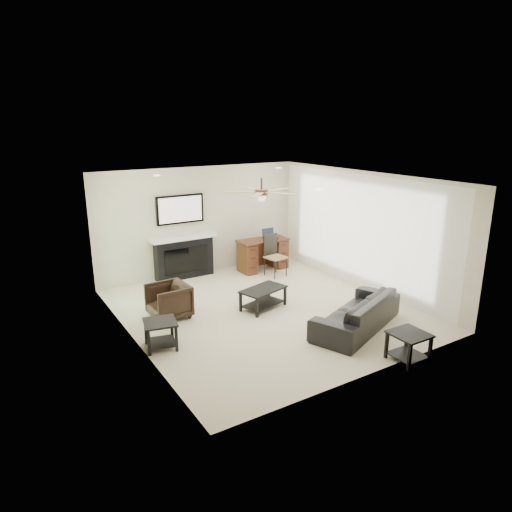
{
  "coord_description": "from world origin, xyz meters",
  "views": [
    {
      "loc": [
        -4.4,
        -6.8,
        3.45
      ],
      "look_at": [
        -0.14,
        0.07,
        1.08
      ],
      "focal_mm": 32.0,
      "sensor_mm": 36.0,
      "label": 1
    }
  ],
  "objects_px": {
    "sofa": "(357,312)",
    "fireplace_unit": "(183,237)",
    "desk": "(263,255)",
    "coffee_table": "(263,298)",
    "armchair": "(169,301)"
  },
  "relations": [
    {
      "from": "armchair",
      "to": "desk",
      "type": "bearing_deg",
      "value": 113.76
    },
    {
      "from": "fireplace_unit",
      "to": "armchair",
      "type": "bearing_deg",
      "value": -120.58
    },
    {
      "from": "sofa",
      "to": "desk",
      "type": "distance_m",
      "value": 3.66
    },
    {
      "from": "armchair",
      "to": "coffee_table",
      "type": "height_order",
      "value": "armchair"
    },
    {
      "from": "coffee_table",
      "to": "desk",
      "type": "height_order",
      "value": "desk"
    },
    {
      "from": "coffee_table",
      "to": "sofa",
      "type": "bearing_deg",
      "value": -76.76
    },
    {
      "from": "sofa",
      "to": "fireplace_unit",
      "type": "distance_m",
      "value": 4.4
    },
    {
      "from": "sofa",
      "to": "coffee_table",
      "type": "bearing_deg",
      "value": -82.17
    },
    {
      "from": "fireplace_unit",
      "to": "desk",
      "type": "relative_size",
      "value": 1.57
    },
    {
      "from": "sofa",
      "to": "armchair",
      "type": "relative_size",
      "value": 2.91
    },
    {
      "from": "fireplace_unit",
      "to": "desk",
      "type": "xyz_separation_m",
      "value": [
        1.85,
        -0.46,
        -0.57
      ]
    },
    {
      "from": "sofa",
      "to": "armchair",
      "type": "bearing_deg",
      "value": -61.12
    },
    {
      "from": "sofa",
      "to": "desk",
      "type": "relative_size",
      "value": 1.67
    },
    {
      "from": "sofa",
      "to": "coffee_table",
      "type": "distance_m",
      "value": 1.84
    },
    {
      "from": "desk",
      "to": "sofa",
      "type": "bearing_deg",
      "value": -96.22
    }
  ]
}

